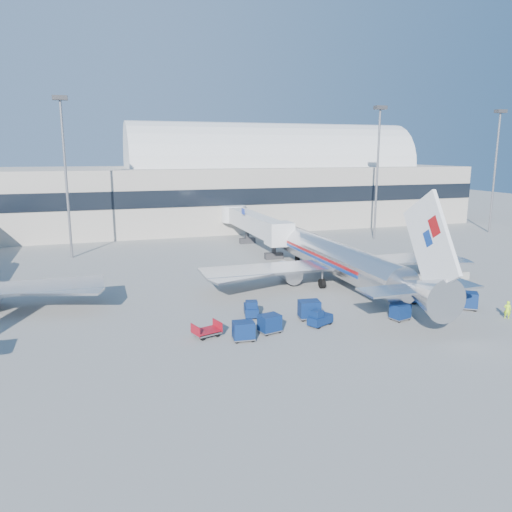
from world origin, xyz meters
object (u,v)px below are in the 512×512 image
object	(u,v)px
mast_west	(64,154)
tug_right	(420,296)
mast_far_east	(497,153)
tug_left	(251,309)
barrier_mid	(435,278)
cart_train_a	(309,309)
ramp_worker	(507,310)
tug_lead	(319,318)
cart_solo_near	(400,312)
airliner_main	(339,260)
cart_open_red	(207,332)
jetbridge_near	(251,222)
barrier_near	(411,280)
barrier_far	(458,276)
cart_train_b	(270,323)
cart_train_c	(244,330)
mast_east	(378,153)
cart_solo_far	(467,300)

from	to	relation	value
mast_west	tug_right	bearing A→B (deg)	-45.10
mast_far_east	tug_left	xyz separation A→B (m)	(-58.14, -33.38, -14.06)
barrier_mid	cart_train_a	xyz separation A→B (m)	(-19.59, -7.75, 0.48)
barrier_mid	ramp_worker	xyz separation A→B (m)	(-2.19, -13.25, 0.40)
tug_lead	tug_right	bearing A→B (deg)	-12.58
tug_left	cart_solo_near	distance (m)	13.66
airliner_main	barrier_mid	world-z (taller)	airliner_main
cart_solo_near	cart_open_red	bearing A→B (deg)	161.03
jetbridge_near	ramp_worker	world-z (taller)	jetbridge_near
mast_far_east	tug_left	size ratio (longest dim) A/B	8.40
barrier_mid	tug_left	size ratio (longest dim) A/B	1.12
barrier_near	tug_lead	xyz separation A→B (m)	(-16.17, -9.66, 0.23)
airliner_main	barrier_far	size ratio (longest dim) A/B	12.42
jetbridge_near	tug_right	size ratio (longest dim) A/B	9.97
cart_open_red	ramp_worker	bearing A→B (deg)	-25.69
mast_far_east	cart_train_b	bearing A→B (deg)	-146.75
airliner_main	barrier_near	distance (m)	8.74
tug_right	cart_train_c	size ratio (longest dim) A/B	1.44
mast_far_east	barrier_near	world-z (taller)	mast_far_east
tug_lead	cart_solo_near	bearing A→B (deg)	-32.56
barrier_mid	cart_train_c	world-z (taller)	cart_train_c
airliner_main	tug_lead	bearing A→B (deg)	-123.87
tug_lead	ramp_worker	size ratio (longest dim) A/B	1.52
mast_east	tug_right	xyz separation A→B (m)	(-15.51, -34.61, -14.05)
jetbridge_near	mast_far_east	distance (m)	48.64
barrier_far	tug_right	bearing A→B (deg)	-146.81
barrier_near	ramp_worker	bearing A→B (deg)	-85.23
cart_train_b	cart_open_red	size ratio (longest dim) A/B	0.81
barrier_far	cart_solo_far	bearing A→B (deg)	-125.71
airliner_main	mast_east	size ratio (longest dim) A/B	1.65
tug_right	mast_east	bearing A→B (deg)	84.53
mast_east	barrier_near	distance (m)	33.67
mast_east	cart_train_c	bearing A→B (deg)	-132.36
mast_west	cart_solo_far	world-z (taller)	mast_west
mast_east	cart_train_b	size ratio (longest dim) A/B	10.85
tug_lead	tug_left	world-z (taller)	tug_left
barrier_near	tug_right	bearing A→B (deg)	-117.95
tug_right	cart_train_b	xyz separation A→B (m)	(-17.43, -3.37, 0.11)
airliner_main	cart_solo_near	distance (m)	13.22
mast_far_east	cart_open_red	world-z (taller)	mast_far_east
mast_east	barrier_mid	world-z (taller)	mast_east
barrier_near	barrier_mid	distance (m)	3.30
tug_left	cart_open_red	xyz separation A→B (m)	(-5.06, -3.85, -0.31)
cart_solo_near	tug_left	bearing A→B (deg)	143.09
cart_train_a	jetbridge_near	bearing A→B (deg)	89.27
jetbridge_near	cart_train_c	xyz separation A→B (m)	(-13.13, -39.78, -3.08)
airliner_main	ramp_worker	world-z (taller)	airliner_main
barrier_near	tug_lead	world-z (taller)	tug_lead
barrier_far	tug_left	bearing A→B (deg)	-169.03
barrier_mid	cart_solo_near	bearing A→B (deg)	-138.24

